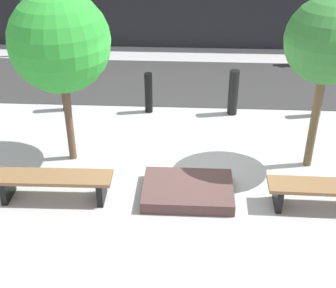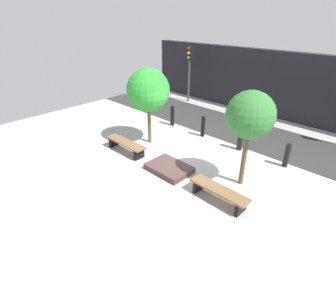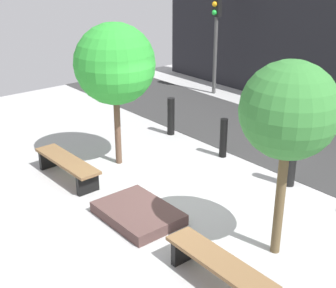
# 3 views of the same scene
# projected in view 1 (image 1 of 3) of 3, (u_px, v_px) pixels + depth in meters

# --- Properties ---
(ground_plane) EXTENTS (18.00, 18.00, 0.00)m
(ground_plane) POSITION_uv_depth(u_px,v_px,m) (189.00, 165.00, 8.69)
(ground_plane) COLOR #A8A8A8
(road_strip) EXTENTS (18.00, 3.03, 0.01)m
(road_strip) POSITION_uv_depth(u_px,v_px,m) (191.00, 82.00, 12.12)
(road_strip) COLOR #313131
(road_strip) RESTS_ON ground
(bench_left) EXTENTS (1.94, 0.50, 0.45)m
(bench_left) POSITION_uv_depth(u_px,v_px,m) (53.00, 182.00, 7.65)
(bench_left) COLOR black
(bench_left) RESTS_ON ground
(bench_right) EXTENTS (1.86, 0.49, 0.44)m
(bench_right) POSITION_uv_depth(u_px,v_px,m) (326.00, 191.00, 7.45)
(bench_right) COLOR black
(bench_right) RESTS_ON ground
(planter_bed) EXTENTS (1.51, 1.09, 0.20)m
(planter_bed) POSITION_uv_depth(u_px,v_px,m) (188.00, 190.00, 7.83)
(planter_bed) COLOR #4F3734
(planter_bed) RESTS_ON ground
(tree_behind_left_bench) EXTENTS (1.72, 1.72, 3.13)m
(tree_behind_left_bench) POSITION_uv_depth(u_px,v_px,m) (60.00, 43.00, 7.79)
(tree_behind_left_bench) COLOR brown
(tree_behind_left_bench) RESTS_ON ground
(tree_behind_right_bench) EXTENTS (1.43, 1.43, 3.09)m
(tree_behind_right_bench) POSITION_uv_depth(u_px,v_px,m) (328.00, 42.00, 7.54)
(tree_behind_right_bench) COLOR brown
(tree_behind_right_bench) RESTS_ON ground
(bollard_far_left) EXTENTS (0.19, 0.19, 0.98)m
(bollard_far_left) POSITION_uv_depth(u_px,v_px,m) (65.00, 90.00, 10.48)
(bollard_far_left) COLOR black
(bollard_far_left) RESTS_ON ground
(bollard_left) EXTENTS (0.17, 0.17, 0.93)m
(bollard_left) POSITION_uv_depth(u_px,v_px,m) (149.00, 93.00, 10.41)
(bollard_left) COLOR black
(bollard_left) RESTS_ON ground
(bollard_center) EXTENTS (0.22, 0.22, 1.03)m
(bollard_center) POSITION_uv_depth(u_px,v_px,m) (233.00, 93.00, 10.30)
(bollard_center) COLOR black
(bollard_center) RESTS_ON ground
(bollard_right) EXTENTS (0.18, 0.18, 0.89)m
(bollard_right) POSITION_uv_depth(u_px,v_px,m) (319.00, 97.00, 10.24)
(bollard_right) COLOR black
(bollard_right) RESTS_ON ground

